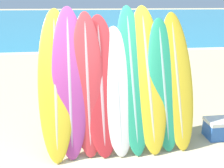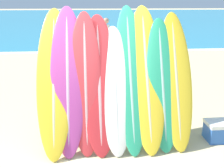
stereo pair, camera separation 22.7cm
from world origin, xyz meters
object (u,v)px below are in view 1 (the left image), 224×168
at_px(surfboard_slot_0, 56,81).
at_px(surfboard_slot_8, 177,79).
at_px(surfboard_slot_5, 132,77).
at_px(surfboard_slot_2, 88,82).
at_px(person_near_water, 58,49).
at_px(surfboard_slot_1, 70,80).
at_px(surfboard_rack, 119,120).
at_px(person_far_left, 87,46).
at_px(person_mid_beach, 133,49).
at_px(surfboard_slot_4, 117,89).
at_px(person_far_right, 99,37).
at_px(cooler_box, 221,128).
at_px(surfboard_slot_3, 101,83).
at_px(surfboard_slot_6, 148,76).
at_px(surfboard_slot_7, 164,83).

bearing_deg(surfboard_slot_0, surfboard_slot_8, -1.28).
xyz_separation_m(surfboard_slot_5, surfboard_slot_8, (0.78, -0.05, -0.06)).
relative_size(surfboard_slot_2, surfboard_slot_8, 1.01).
bearing_deg(person_near_water, surfboard_slot_1, -44.04).
distance_m(surfboard_rack, person_far_left, 4.82).
height_order(surfboard_slot_1, person_mid_beach, surfboard_slot_1).
distance_m(surfboard_slot_4, person_far_right, 6.78).
distance_m(surfboard_slot_0, person_far_right, 6.82).
height_order(surfboard_slot_2, cooler_box, surfboard_slot_2).
distance_m(person_mid_beach, cooler_box, 4.68).
xyz_separation_m(surfboard_slot_4, person_far_right, (0.34, 6.77, -0.06)).
bearing_deg(surfboard_slot_4, surfboard_slot_0, 174.84).
xyz_separation_m(surfboard_slot_2, cooler_box, (2.39, -0.14, -0.94)).
xyz_separation_m(surfboard_slot_1, person_near_water, (-0.42, 4.10, -0.20)).
distance_m(surfboard_slot_2, surfboard_slot_3, 0.23).
bearing_deg(surfboard_slot_2, surfboard_slot_6, 2.69).
distance_m(surfboard_slot_8, person_far_right, 6.77).
xyz_separation_m(person_mid_beach, person_far_left, (-1.55, 0.22, 0.09)).
xyz_separation_m(surfboard_rack, person_near_water, (-1.21, 4.23, 0.51)).
distance_m(surfboard_slot_5, person_mid_beach, 4.53).
distance_m(surfboard_slot_2, surfboard_slot_6, 1.03).
bearing_deg(surfboard_slot_6, surfboard_slot_0, -179.87).
distance_m(surfboard_slot_2, person_far_left, 4.68).
bearing_deg(person_far_right, surfboard_slot_4, -31.73).
height_order(surfboard_slot_1, person_far_right, surfboard_slot_1).
bearing_deg(surfboard_slot_8, surfboard_slot_2, 179.98).
distance_m(surfboard_rack, surfboard_slot_6, 0.90).
bearing_deg(surfboard_slot_4, surfboard_slot_6, 9.83).
bearing_deg(cooler_box, surfboard_slot_3, 176.23).
height_order(person_mid_beach, cooler_box, person_mid_beach).
bearing_deg(surfboard_slot_7, surfboard_slot_3, 178.37).
distance_m(surfboard_slot_0, surfboard_slot_8, 2.05).
relative_size(person_near_water, person_far_left, 1.04).
xyz_separation_m(surfboard_slot_0, surfboard_slot_8, (2.05, -0.05, -0.04)).
relative_size(surfboard_slot_1, surfboard_slot_8, 1.05).
relative_size(surfboard_rack, person_far_left, 1.42).
bearing_deg(cooler_box, person_mid_beach, 97.92).
distance_m(surfboard_slot_4, surfboard_slot_7, 0.80).
bearing_deg(surfboard_slot_4, surfboard_rack, -77.90).
xyz_separation_m(surfboard_slot_8, cooler_box, (0.85, -0.14, -0.93)).
distance_m(surfboard_slot_4, surfboard_slot_8, 1.05).
height_order(surfboard_slot_0, surfboard_slot_5, surfboard_slot_5).
bearing_deg(person_far_right, surfboard_slot_8, -22.87).
bearing_deg(surfboard_slot_7, surfboard_rack, -173.95).
height_order(surfboard_slot_4, surfboard_slot_5, surfboard_slot_5).
relative_size(person_near_water, cooler_box, 3.18).
height_order(surfboard_slot_6, surfboard_slot_8, surfboard_slot_6).
bearing_deg(surfboard_slot_3, surfboard_slot_6, 3.05).
xyz_separation_m(surfboard_slot_7, person_near_water, (-2.00, 4.15, -0.10)).
bearing_deg(cooler_box, surfboard_slot_5, 173.46).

